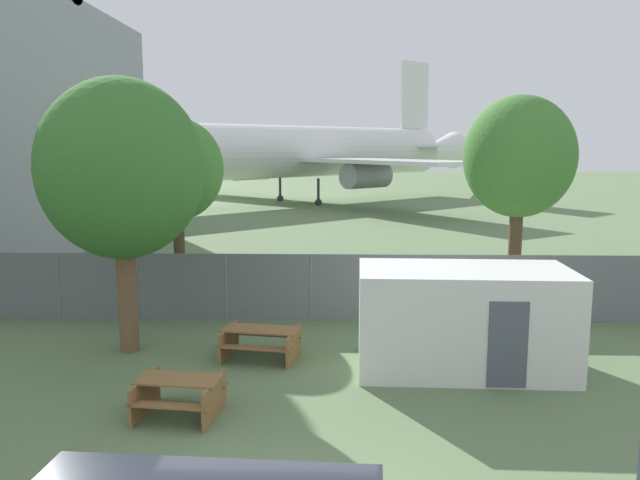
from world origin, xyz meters
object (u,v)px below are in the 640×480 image
(picnic_bench_open_grass, at_px, (261,339))
(tree_left_of_cabin, at_px, (122,170))
(picnic_bench_near_cabin, at_px, (179,392))
(tree_near_hangar, at_px, (177,170))
(airplane, at_px, (286,152))
(portable_cabin, at_px, (464,319))
(tree_behind_benches, at_px, (519,158))

(picnic_bench_open_grass, height_order, tree_left_of_cabin, tree_left_of_cabin)
(picnic_bench_near_cabin, xyz_separation_m, tree_near_hangar, (-2.61, 10.51, 3.90))
(picnic_bench_open_grass, distance_m, tree_near_hangar, 8.99)
(airplane, height_order, tree_near_hangar, airplane)
(portable_cabin, distance_m, tree_behind_benches, 7.75)
(picnic_bench_open_grass, bearing_deg, tree_behind_benches, 36.02)
(airplane, xyz_separation_m, tree_near_hangar, (-1.10, -33.79, -0.27))
(tree_behind_benches, bearing_deg, picnic_bench_near_cabin, -134.82)
(picnic_bench_open_grass, xyz_separation_m, tree_left_of_cabin, (-3.44, 0.49, 4.14))
(airplane, distance_m, picnic_bench_near_cabin, 44.52)
(picnic_bench_open_grass, bearing_deg, airplane, 93.78)
(portable_cabin, height_order, tree_behind_benches, tree_behind_benches)
(tree_left_of_cabin, bearing_deg, tree_behind_benches, 24.66)
(picnic_bench_open_grass, distance_m, tree_behind_benches, 10.49)
(picnic_bench_near_cabin, height_order, tree_near_hangar, tree_near_hangar)
(picnic_bench_near_cabin, bearing_deg, tree_left_of_cabin, 120.46)
(picnic_bench_open_grass, bearing_deg, tree_near_hangar, 117.96)
(picnic_bench_open_grass, height_order, tree_behind_benches, tree_behind_benches)
(portable_cabin, bearing_deg, picnic_bench_open_grass, 174.76)
(tree_near_hangar, xyz_separation_m, tree_behind_benches, (11.52, -1.54, 0.46))
(tree_near_hangar, height_order, tree_behind_benches, tree_behind_benches)
(tree_near_hangar, xyz_separation_m, tree_left_of_cabin, (0.36, -6.67, 0.26))
(tree_near_hangar, bearing_deg, airplane, 88.14)
(airplane, distance_m, tree_behind_benches, 36.84)
(picnic_bench_open_grass, bearing_deg, tree_left_of_cabin, 171.89)
(picnic_bench_open_grass, relative_size, tree_left_of_cabin, 0.30)
(portable_cabin, xyz_separation_m, tree_behind_benches, (2.89, 6.21, 3.62))
(airplane, xyz_separation_m, tree_left_of_cabin, (-0.74, -40.46, -0.01))
(portable_cabin, xyz_separation_m, picnic_bench_open_grass, (-4.83, 0.59, -0.72))
(portable_cabin, relative_size, tree_near_hangar, 0.80)
(picnic_bench_near_cabin, relative_size, tree_near_hangar, 0.28)
(picnic_bench_near_cabin, distance_m, tree_near_hangar, 11.51)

